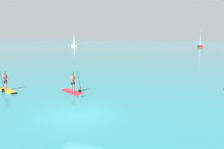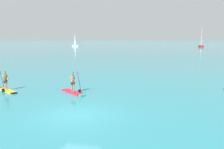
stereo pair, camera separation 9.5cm
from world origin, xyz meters
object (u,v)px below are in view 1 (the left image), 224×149
at_px(paddleboarder_near_left, 6,86).
at_px(paddleboarder_mid_center, 73,89).
at_px(sailboat_left_horizon, 74,45).
at_px(sailboat_right_horizon, 200,45).

xyz_separation_m(paddleboarder_near_left, paddleboarder_mid_center, (5.61, 0.84, -0.03)).
distance_m(paddleboarder_mid_center, sailboat_left_horizon, 79.94).
bearing_deg(sailboat_right_horizon, sailboat_left_horizon, 92.54).
height_order(paddleboarder_near_left, sailboat_right_horizon, sailboat_right_horizon).
relative_size(paddleboarder_mid_center, sailboat_right_horizon, 0.39).
bearing_deg(paddleboarder_near_left, paddleboarder_mid_center, 36.96).
relative_size(sailboat_left_horizon, sailboat_right_horizon, 0.83).
height_order(paddleboarder_mid_center, sailboat_right_horizon, sailboat_right_horizon).
height_order(sailboat_left_horizon, sailboat_right_horizon, sailboat_right_horizon).
xyz_separation_m(sailboat_left_horizon, sailboat_right_horizon, (49.62, 7.63, 0.22)).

